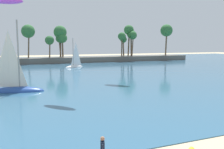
# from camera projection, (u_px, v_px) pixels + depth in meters

# --- Properties ---
(sea) EXTENTS (220.00, 105.98, 0.06)m
(sea) POSITION_uv_depth(u_px,v_px,m) (47.00, 67.00, 63.04)
(sea) COLOR #33607F
(sea) RESTS_ON ground
(palm_headland) EXTENTS (104.99, 6.20, 13.28)m
(palm_headland) POSITION_uv_depth(u_px,v_px,m) (51.00, 51.00, 75.60)
(palm_headland) COLOR #605B54
(palm_headland) RESTS_ON ground
(sailboat_mid_bay) EXTENTS (6.93, 3.54, 9.64)m
(sailboat_mid_bay) POSITION_uv_depth(u_px,v_px,m) (16.00, 85.00, 30.62)
(sailboat_mid_bay) COLOR #234793
(sailboat_mid_bay) RESTS_ON sea
(sailboat_toward_headland) EXTENTS (5.70, 4.02, 8.05)m
(sailboat_toward_headland) POSITION_uv_depth(u_px,v_px,m) (75.00, 64.00, 62.75)
(sailboat_toward_headland) COLOR white
(sailboat_toward_headland) RESTS_ON sea
(sailboat_far_left) EXTENTS (4.87, 4.21, 7.23)m
(sailboat_far_left) POSITION_uv_depth(u_px,v_px,m) (9.00, 66.00, 59.38)
(sailboat_far_left) COLOR teal
(sailboat_far_left) RESTS_ON sea
(kite_aloft_drifting_left) EXTENTS (2.87, 1.27, 0.59)m
(kite_aloft_drifting_left) POSITION_uv_depth(u_px,v_px,m) (1.00, 0.00, 16.29)
(kite_aloft_drifting_left) COLOR purple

